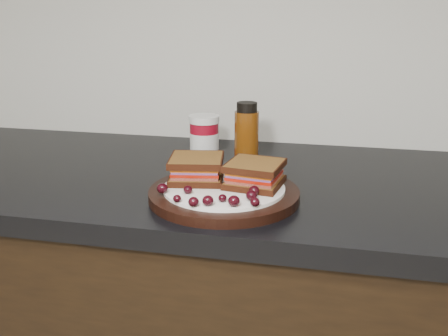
# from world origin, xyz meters

# --- Properties ---
(countertop) EXTENTS (3.98, 0.60, 0.04)m
(countertop) POSITION_xyz_m (0.00, 1.70, 0.88)
(countertop) COLOR black
(countertop) RESTS_ON base_cabinets
(plate) EXTENTS (0.28, 0.28, 0.02)m
(plate) POSITION_xyz_m (0.04, 1.56, 0.91)
(plate) COLOR black
(plate) RESTS_ON countertop
(sandwich_left) EXTENTS (0.12, 0.12, 0.05)m
(sandwich_left) POSITION_xyz_m (-0.02, 1.59, 0.95)
(sandwich_left) COLOR brown
(sandwich_left) RESTS_ON plate
(sandwich_right) EXTENTS (0.11, 0.11, 0.04)m
(sandwich_right) POSITION_xyz_m (0.09, 1.58, 0.95)
(sandwich_right) COLOR brown
(sandwich_right) RESTS_ON plate
(grape_0) EXTENTS (0.02, 0.02, 0.02)m
(grape_0) POSITION_xyz_m (-0.06, 1.50, 0.93)
(grape_0) COLOR black
(grape_0) RESTS_ON plate
(grape_1) EXTENTS (0.02, 0.02, 0.01)m
(grape_1) POSITION_xyz_m (-0.02, 1.51, 0.93)
(grape_1) COLOR black
(grape_1) RESTS_ON plate
(grape_2) EXTENTS (0.01, 0.01, 0.01)m
(grape_2) POSITION_xyz_m (-0.02, 1.47, 0.93)
(grape_2) COLOR black
(grape_2) RESTS_ON plate
(grape_3) EXTENTS (0.02, 0.02, 0.02)m
(grape_3) POSITION_xyz_m (0.01, 1.45, 0.93)
(grape_3) COLOR black
(grape_3) RESTS_ON plate
(grape_4) EXTENTS (0.02, 0.02, 0.02)m
(grape_4) POSITION_xyz_m (0.03, 1.46, 0.93)
(grape_4) COLOR black
(grape_4) RESTS_ON plate
(grape_5) EXTENTS (0.01, 0.01, 0.01)m
(grape_5) POSITION_xyz_m (0.05, 1.48, 0.93)
(grape_5) COLOR black
(grape_5) RESTS_ON plate
(grape_6) EXTENTS (0.02, 0.02, 0.02)m
(grape_6) POSITION_xyz_m (0.07, 1.47, 0.93)
(grape_6) COLOR black
(grape_6) RESTS_ON plate
(grape_7) EXTENTS (0.02, 0.02, 0.02)m
(grape_7) POSITION_xyz_m (0.11, 1.48, 0.93)
(grape_7) COLOR black
(grape_7) RESTS_ON plate
(grape_8) EXTENTS (0.02, 0.02, 0.02)m
(grape_8) POSITION_xyz_m (0.10, 1.50, 0.93)
(grape_8) COLOR black
(grape_8) RESTS_ON plate
(grape_9) EXTENTS (0.02, 0.02, 0.02)m
(grape_9) POSITION_xyz_m (0.10, 1.53, 0.93)
(grape_9) COLOR black
(grape_9) RESTS_ON plate
(grape_10) EXTENTS (0.02, 0.02, 0.02)m
(grape_10) POSITION_xyz_m (0.12, 1.56, 0.93)
(grape_10) COLOR black
(grape_10) RESTS_ON plate
(grape_11) EXTENTS (0.02, 0.02, 0.02)m
(grape_11) POSITION_xyz_m (0.10, 1.58, 0.93)
(grape_11) COLOR black
(grape_11) RESTS_ON plate
(grape_12) EXTENTS (0.02, 0.02, 0.02)m
(grape_12) POSITION_xyz_m (0.10, 1.59, 0.93)
(grape_12) COLOR black
(grape_12) RESTS_ON plate
(grape_13) EXTENTS (0.02, 0.02, 0.01)m
(grape_13) POSITION_xyz_m (-0.01, 1.62, 0.93)
(grape_13) COLOR black
(grape_13) RESTS_ON plate
(grape_14) EXTENTS (0.02, 0.02, 0.02)m
(grape_14) POSITION_xyz_m (-0.03, 1.60, 0.93)
(grape_14) COLOR black
(grape_14) RESTS_ON plate
(grape_15) EXTENTS (0.02, 0.02, 0.02)m
(grape_15) POSITION_xyz_m (-0.02, 1.58, 0.93)
(grape_15) COLOR black
(grape_15) RESTS_ON plate
(grape_16) EXTENTS (0.02, 0.02, 0.02)m
(grape_16) POSITION_xyz_m (-0.05, 1.56, 0.93)
(grape_16) COLOR black
(grape_16) RESTS_ON plate
(grape_17) EXTENTS (0.02, 0.02, 0.02)m
(grape_17) POSITION_xyz_m (-0.02, 1.60, 0.93)
(grape_17) COLOR black
(grape_17) RESTS_ON plate
(grape_18) EXTENTS (0.02, 0.02, 0.02)m
(grape_18) POSITION_xyz_m (-0.05, 1.59, 0.93)
(grape_18) COLOR black
(grape_18) RESTS_ON plate
(grape_19) EXTENTS (0.02, 0.02, 0.02)m
(grape_19) POSITION_xyz_m (-0.04, 1.58, 0.93)
(grape_19) COLOR black
(grape_19) RESTS_ON plate
(condiment_jar) EXTENTS (0.09, 0.09, 0.10)m
(condiment_jar) POSITION_xyz_m (-0.06, 1.81, 0.95)
(condiment_jar) COLOR maroon
(condiment_jar) RESTS_ON countertop
(oil_bottle) EXTENTS (0.07, 0.07, 0.15)m
(oil_bottle) POSITION_xyz_m (0.04, 1.76, 0.97)
(oil_bottle) COLOR #552908
(oil_bottle) RESTS_ON countertop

